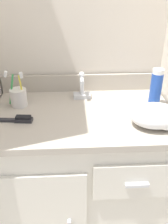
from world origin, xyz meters
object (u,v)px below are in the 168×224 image
toothbrush_cup (19,97)px  hairbrush (17,119)px  shaving_cream_can (156,87)px  hand_towel (158,117)px

toothbrush_cup → hairbrush: (0.02, -0.16, -0.04)m
shaving_cream_can → hand_towel: shaving_cream_can is taller
shaving_cream_can → hairbrush: shaving_cream_can is taller
toothbrush_cup → shaving_cream_can: bearing=-1.9°
hairbrush → hand_towel: hand_towel is taller
shaving_cream_can → hairbrush: 0.67m
hairbrush → hand_towel: bearing=-0.8°
shaving_cream_can → hairbrush: size_ratio=0.97×
shaving_cream_can → hand_towel: 0.21m
shaving_cream_can → hand_towel: bearing=-103.2°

